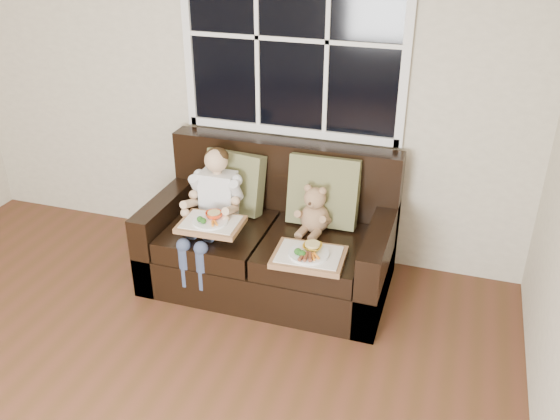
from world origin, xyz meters
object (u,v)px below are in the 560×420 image
(loveseat, at_px, (272,242))
(tray_left, at_px, (211,223))
(child, at_px, (213,201))
(teddy_bear, at_px, (315,213))
(tray_right, at_px, (309,256))

(loveseat, xyz_separation_m, tray_left, (-0.32, -0.31, 0.27))
(child, bearing_deg, tray_left, -70.56)
(teddy_bear, distance_m, tray_right, 0.40)
(teddy_bear, xyz_separation_m, tray_right, (0.07, -0.38, -0.11))
(tray_right, bearing_deg, tray_left, 172.98)
(loveseat, height_order, tray_left, loveseat)
(loveseat, xyz_separation_m, child, (-0.39, -0.12, 0.33))
(loveseat, bearing_deg, teddy_bear, 2.25)
(tray_left, bearing_deg, teddy_bear, 24.97)
(child, xyz_separation_m, tray_right, (0.77, -0.25, -0.15))
(child, distance_m, teddy_bear, 0.71)
(teddy_bear, bearing_deg, child, -161.66)
(loveseat, bearing_deg, child, -163.22)
(teddy_bear, bearing_deg, tray_right, -72.00)
(child, height_order, tray_right, child)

